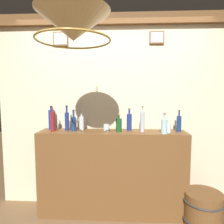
# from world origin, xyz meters

# --- Properties ---
(panelled_rear_partition) EXTENTS (3.14, 0.15, 2.58)m
(panelled_rear_partition) POSITION_xyz_m (-0.00, 1.10, 1.37)
(panelled_rear_partition) COLOR beige
(panelled_rear_partition) RESTS_ON ground
(bar_shelf_unit) EXTENTS (1.84, 0.36, 1.08)m
(bar_shelf_unit) POSITION_xyz_m (0.00, 0.84, 0.54)
(bar_shelf_unit) COLOR brown
(bar_shelf_unit) RESTS_ON ground
(liquor_bottle_rye) EXTENTS (0.05, 0.05, 0.30)m
(liquor_bottle_rye) POSITION_xyz_m (-0.74, 0.81, 1.20)
(liquor_bottle_rye) COLOR maroon
(liquor_bottle_rye) RESTS_ON bar_shelf_unit
(liquor_bottle_bourbon) EXTENTS (0.06, 0.06, 0.27)m
(liquor_bottle_bourbon) POSITION_xyz_m (0.83, 0.86, 1.18)
(liquor_bottle_bourbon) COLOR navy
(liquor_bottle_bourbon) RESTS_ON bar_shelf_unit
(liquor_bottle_brandy) EXTENTS (0.07, 0.07, 0.22)m
(liquor_bottle_brandy) POSITION_xyz_m (0.08, 0.83, 1.16)
(liquor_bottle_brandy) COLOR #194F25
(liquor_bottle_brandy) RESTS_ON bar_shelf_unit
(liquor_bottle_whiskey) EXTENTS (0.06, 0.06, 0.27)m
(liquor_bottle_whiskey) POSITION_xyz_m (-0.49, 0.85, 1.18)
(liquor_bottle_whiskey) COLOR navy
(liquor_bottle_whiskey) RESTS_ON bar_shelf_unit
(liquor_bottle_scotch) EXTENTS (0.08, 0.08, 0.31)m
(liquor_bottle_scotch) POSITION_xyz_m (-0.81, 0.96, 1.21)
(liquor_bottle_scotch) COLOR navy
(liquor_bottle_scotch) RESTS_ON bar_shelf_unit
(liquor_bottle_port) EXTENTS (0.07, 0.07, 0.29)m
(liquor_bottle_port) POSITION_xyz_m (0.22, 0.91, 1.19)
(liquor_bottle_port) COLOR navy
(liquor_bottle_port) RESTS_ON bar_shelf_unit
(liquor_bottle_mezcal) EXTENTS (0.07, 0.07, 0.24)m
(liquor_bottle_mezcal) POSITION_xyz_m (0.62, 0.74, 1.17)
(liquor_bottle_mezcal) COLOR #A7CED6
(liquor_bottle_mezcal) RESTS_ON bar_shelf_unit
(liquor_bottle_rum) EXTENTS (0.06, 0.06, 0.26)m
(liquor_bottle_rum) POSITION_xyz_m (-0.39, 0.88, 1.18)
(liquor_bottle_rum) COLOR silver
(liquor_bottle_rum) RESTS_ON bar_shelf_unit
(liquor_bottle_gin) EXTENTS (0.05, 0.05, 0.32)m
(liquor_bottle_gin) POSITION_xyz_m (-0.58, 0.88, 1.21)
(liquor_bottle_gin) COLOR navy
(liquor_bottle_gin) RESTS_ON bar_shelf_unit
(liquor_bottle_vermouth) EXTENTS (0.06, 0.06, 0.32)m
(liquor_bottle_vermouth) POSITION_xyz_m (0.37, 0.84, 1.20)
(liquor_bottle_vermouth) COLOR #ADB6C7
(liquor_bottle_vermouth) RESTS_ON bar_shelf_unit
(glass_tumbler_rocks) EXTENTS (0.07, 0.07, 0.08)m
(glass_tumbler_rocks) POSITION_xyz_m (0.86, 0.96, 1.12)
(glass_tumbler_rocks) COLOR silver
(glass_tumbler_rocks) RESTS_ON bar_shelf_unit
(glass_tumbler_highball) EXTENTS (0.07, 0.07, 0.10)m
(glass_tumbler_highball) POSITION_xyz_m (0.69, 0.81, 1.13)
(glass_tumbler_highball) COLOR silver
(glass_tumbler_highball) RESTS_ON bar_shelf_unit
(glass_tumbler_shot) EXTENTS (0.07, 0.07, 0.09)m
(glass_tumbler_shot) POSITION_xyz_m (-0.07, 0.85, 1.12)
(glass_tumbler_shot) COLOR silver
(glass_tumbler_shot) RESTS_ON bar_shelf_unit
(pendant_lamp) EXTENTS (0.60, 0.60, 0.56)m
(pendant_lamp) POSITION_xyz_m (-0.27, -0.01, 2.08)
(pendant_lamp) COLOR beige
(wooden_barrel) EXTENTS (0.46, 0.46, 0.40)m
(wooden_barrel) POSITION_xyz_m (1.08, 0.64, 0.20)
(wooden_barrel) COLOR brown
(wooden_barrel) RESTS_ON ground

